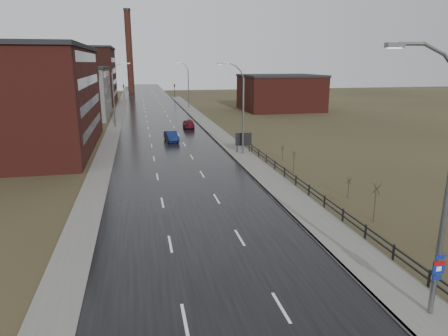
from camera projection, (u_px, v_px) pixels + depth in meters
name	position (u px, v px, depth m)	size (l,w,h in m)	color
road	(161.00, 128.00, 71.45)	(14.00, 300.00, 0.06)	black
sidewalk_right	(243.00, 156.00, 49.55)	(3.20, 180.00, 0.18)	#595651
curb_right	(231.00, 157.00, 49.24)	(0.16, 180.00, 0.18)	slate
sidewalk_left	(114.00, 129.00, 69.78)	(2.40, 260.00, 0.12)	#595651
warehouse_near	(2.00, 99.00, 51.30)	(22.44, 28.56, 13.50)	#471914
warehouse_mid	(68.00, 92.00, 83.48)	(16.32, 20.40, 10.50)	slate
warehouse_far	(66.00, 76.00, 110.18)	(26.52, 24.48, 15.50)	#331611
building_right	(280.00, 92.00, 97.30)	(18.36, 16.32, 8.50)	#471914
smokestack	(129.00, 51.00, 151.33)	(2.70, 2.70, 30.70)	#331611
streetlight_main	(441.00, 192.00, 16.80)	(3.91, 0.29, 12.11)	slate
streetlight_right_mid	(241.00, 109.00, 49.00)	(3.36, 0.28, 11.35)	slate
streetlight_left	(115.00, 95.00, 70.29)	(3.36, 0.28, 11.35)	slate
streetlight_right_far	(187.00, 85.00, 100.04)	(3.36, 0.28, 11.35)	slate
guardrail	(312.00, 191.00, 33.96)	(0.10, 53.05, 1.10)	black
shrub_c	(375.00, 201.00, 29.01)	(0.69, 0.73, 2.94)	#382D23
shrub_d	(349.00, 187.00, 34.29)	(0.43, 0.46, 1.80)	#382D23
shrub_e	(294.00, 161.00, 42.17)	(0.55, 0.58, 2.33)	#382D23
shrub_f	(282.00, 153.00, 47.40)	(0.42, 0.44, 1.76)	#382D23
billboard	(243.00, 140.00, 50.94)	(2.11, 0.17, 2.68)	black
traffic_light_left	(123.00, 85.00, 125.37)	(0.58, 2.73, 5.30)	black
traffic_light_right	(174.00, 84.00, 128.61)	(0.58, 2.73, 5.30)	black
car_near	(171.00, 137.00, 58.74)	(1.58, 4.54, 1.50)	#0D1945
car_far	(189.00, 124.00, 70.84)	(1.91, 4.74, 1.62)	#500D19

